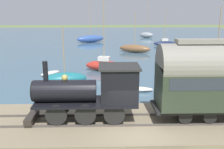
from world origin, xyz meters
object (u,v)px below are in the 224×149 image
object	(u,v)px
sailboat_brown	(135,48)
sailboat_blue	(91,39)
steam_locomotive	(94,90)
sailboat_navy	(164,43)
sailboat_green	(215,76)
rowboat_far_out	(136,89)
sailboat_red	(104,65)
sailboat_teal	(65,79)
rowboat_off_pier	(50,73)
sailboat_gray	(147,35)

from	to	relation	value
sailboat_brown	sailboat_blue	world-z (taller)	sailboat_blue
steam_locomotive	sailboat_navy	size ratio (longest dim) A/B	0.99
sailboat_green	rowboat_far_out	size ratio (longest dim) A/B	2.32
sailboat_navy	sailboat_green	bearing A→B (deg)	166.62
sailboat_red	rowboat_far_out	bearing A→B (deg)	-148.16
sailboat_teal	sailboat_green	bearing A→B (deg)	-102.88
sailboat_navy	rowboat_off_pier	xyz separation A→B (m)	(-22.00, 16.70, -0.30)
sailboat_blue	sailboat_green	world-z (taller)	sailboat_blue
sailboat_green	rowboat_off_pier	xyz separation A→B (m)	(4.14, 15.36, -0.62)
sailboat_red	rowboat_far_out	distance (m)	8.01
sailboat_blue	sailboat_red	distance (m)	25.39
sailboat_navy	sailboat_gray	xyz separation A→B (m)	(13.68, 1.19, 0.18)
steam_locomotive	sailboat_green	distance (m)	13.29
sailboat_teal	sailboat_gray	bearing A→B (deg)	-29.93
sailboat_teal	sailboat_red	world-z (taller)	sailboat_red
sailboat_navy	sailboat_green	size ratio (longest dim) A/B	0.93
sailboat_brown	rowboat_far_out	world-z (taller)	sailboat_brown
sailboat_blue	rowboat_off_pier	distance (m)	27.30
rowboat_off_pier	sailboat_red	bearing A→B (deg)	-119.82
steam_locomotive	sailboat_green	xyz separation A→B (m)	(8.22, -10.34, -1.45)
steam_locomotive	sailboat_brown	size ratio (longest dim) A/B	1.01
sailboat_brown	sailboat_navy	xyz separation A→B (m)	(7.75, -6.40, -0.12)
sailboat_blue	sailboat_gray	bearing A→B (deg)	-82.75
sailboat_teal	rowboat_far_out	xyz separation A→B (m)	(-1.90, -6.12, -0.42)
sailboat_brown	sailboat_gray	xyz separation A→B (m)	(21.43, -5.21, 0.06)
sailboat_blue	sailboat_brown	bearing A→B (deg)	-176.10
rowboat_far_out	sailboat_brown	bearing A→B (deg)	2.28
sailboat_teal	rowboat_off_pier	bearing A→B (deg)	17.82
sailboat_blue	sailboat_gray	distance (m)	15.36
steam_locomotive	rowboat_off_pier	bearing A→B (deg)	22.10
sailboat_green	sailboat_gray	bearing A→B (deg)	-30.09
sailboat_red	rowboat_off_pier	size ratio (longest dim) A/B	4.21
steam_locomotive	sailboat_navy	world-z (taller)	sailboat_navy
sailboat_green	rowboat_far_out	xyz separation A→B (m)	(-1.49, 7.18, -0.63)
sailboat_green	sailboat_brown	bearing A→B (deg)	-14.51
sailboat_brown	sailboat_red	world-z (taller)	sailboat_red
rowboat_off_pier	sailboat_blue	bearing A→B (deg)	-54.64
steam_locomotive	sailboat_brown	xyz separation A→B (m)	(26.63, -5.28, -1.64)
sailboat_navy	sailboat_gray	distance (m)	13.73
sailboat_gray	sailboat_green	bearing A→B (deg)	-156.82
sailboat_brown	sailboat_green	distance (m)	19.09
steam_locomotive	sailboat_brown	distance (m)	27.19
sailboat_green	rowboat_far_out	world-z (taller)	sailboat_green
sailboat_gray	rowboat_far_out	bearing A→B (deg)	-166.67
sailboat_blue	sailboat_green	bearing A→B (deg)	175.48
sailboat_brown	sailboat_green	xyz separation A→B (m)	(-18.40, -5.06, 0.19)
steam_locomotive	sailboat_green	world-z (taller)	sailboat_green
steam_locomotive	sailboat_gray	xyz separation A→B (m)	(48.05, -10.49, -1.58)
sailboat_brown	sailboat_teal	size ratio (longest dim) A/B	1.20
sailboat_green	steam_locomotive	bearing A→B (deg)	98.60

